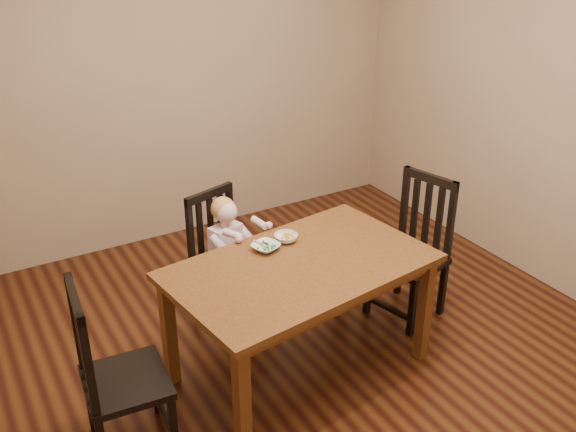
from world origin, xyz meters
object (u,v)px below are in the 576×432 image
chair_left (115,376)px  bowl_peas (266,247)px  chair_child (224,261)px  bowl_veg (286,238)px  dining_table (301,277)px  toddler (228,248)px  chair_right (413,250)px

chair_left → bowl_peas: bearing=112.7°
chair_child → chair_left: 1.29m
chair_child → bowl_veg: (0.22, -0.46, 0.33)m
dining_table → bowl_veg: (0.06, 0.28, 0.11)m
dining_table → toddler: size_ratio=3.39×
bowl_peas → dining_table: bearing=-68.4°
toddler → chair_right: bearing=138.7°
chair_child → toddler: size_ratio=1.96×
bowl_peas → toddler: bearing=96.1°
dining_table → bowl_veg: bowl_veg is taller
chair_left → toddler: (1.01, 0.78, 0.09)m
dining_table → chair_left: (-1.15, -0.09, -0.18)m
chair_right → bowl_peas: bearing=71.5°
toddler → chair_child: bearing=-90.0°
chair_left → bowl_veg: size_ratio=6.89×
chair_left → toddler: 1.28m
toddler → bowl_veg: 0.51m
bowl_veg → chair_right: bearing=-7.5°
chair_child → chair_left: size_ratio=0.93×
dining_table → bowl_peas: bowl_peas is taller
chair_right → chair_left: bearing=82.5°
dining_table → chair_right: chair_right is taller
chair_right → bowl_peas: chair_right is taller
chair_child → toddler: chair_child is taller
bowl_veg → bowl_peas: bearing=-167.1°
dining_table → bowl_peas: (-0.10, 0.25, 0.11)m
chair_left → chair_right: 2.16m
chair_child → dining_table: bearing=85.8°
dining_table → chair_right: (1.00, 0.16, -0.18)m
chair_left → bowl_veg: (1.21, 0.37, 0.29)m
chair_right → bowl_veg: 0.99m
dining_table → bowl_veg: 0.31m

